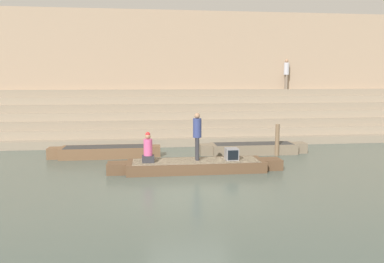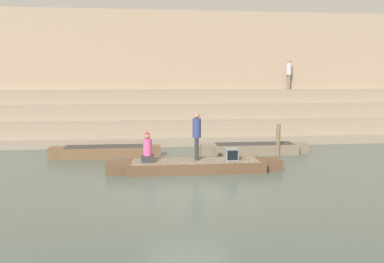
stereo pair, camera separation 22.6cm
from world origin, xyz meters
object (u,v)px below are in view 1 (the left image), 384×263
Objects in this scene: moored_boat_shore at (105,152)px; moored_boat_distant at (253,148)px; person_rowing at (148,150)px; person_on_steps at (286,72)px; mooring_post at (277,140)px; rowboat_main at (196,165)px; person_standing at (197,133)px; tv_set at (232,154)px.

moored_boat_distant is (6.52, 0.01, -0.00)m from moored_boat_shore.
person_rowing is 0.61× the size of person_on_steps.
person_rowing is at bearing -156.71° from mooring_post.
person_on_steps is at bearing 31.23° from person_rowing.
person_on_steps is at bearing 57.16° from moored_boat_distant.
moored_boat_shore is 12.23m from person_on_steps.
person_on_steps is (8.34, 8.78, 2.94)m from person_rowing.
rowboat_main is 5.85× the size of person_rowing.
moored_boat_distant is 2.72× the size of person_on_steps.
person_rowing is 6.09m from mooring_post.
mooring_post is at bearing 28.22° from rowboat_main.
rowboat_main is 1.34× the size of moored_boat_shore.
person_on_steps is at bearing 49.70° from rowboat_main.
person_standing reaches higher than rowboat_main.
person_on_steps reaches higher than tv_set.
moored_boat_distant is 3.51× the size of mooring_post.
mooring_post is 0.78× the size of person_on_steps.
person_standing is 0.35× the size of moored_boat_distant.
moored_boat_distant is at bearing 38.17° from person_standing.
person_rowing is 12.46m from person_on_steps.
moored_boat_distant is (2.98, 2.91, 0.04)m from rowboat_main.
tv_set is (1.25, -0.13, -0.78)m from person_standing.
person_on_steps reaches higher than person_rowing.
tv_set is at bearing -3.15° from rowboat_main.
tv_set is at bearing -14.36° from person_rowing.
person_on_steps is at bearing 25.42° from moored_boat_shore.
moored_boat_shore is (-1.82, 2.95, -0.58)m from person_rowing.
rowboat_main is 3.68× the size of person_standing.
person_on_steps is (5.31, 8.73, 3.17)m from tv_set.
person_rowing is (-1.72, -0.05, 0.62)m from rowboat_main.
person_standing is 1.24× the size of mooring_post.
person_rowing is at bearing 68.36° from person_on_steps.
moored_boat_shore is 3.40× the size of mooring_post.
person_on_steps is (2.75, 6.37, 3.08)m from mooring_post.
person_standing reaches higher than mooring_post.
rowboat_main is 1.37m from tv_set.
moored_boat_shore is at bearing 148.83° from tv_set.
person_rowing is at bearing -179.40° from tv_set.
mooring_post is at bearing 8.05° from person_rowing.
person_on_steps reaches higher than person_standing.
moored_boat_distant is 7.71m from person_on_steps.
rowboat_main is 4.17m from moored_boat_distant.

